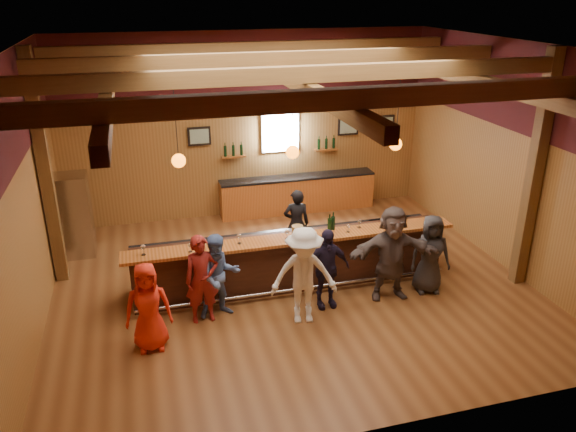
{
  "coord_description": "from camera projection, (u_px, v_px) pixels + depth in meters",
  "views": [
    {
      "loc": [
        -2.64,
        -9.27,
        5.45
      ],
      "look_at": [
        0.0,
        0.3,
        1.35
      ],
      "focal_mm": 35.0,
      "sensor_mm": 36.0,
      "label": 1
    }
  ],
  "objects": [
    {
      "name": "wine_shelves",
      "position": [
        281.0,
        150.0,
        14.03
      ],
      "size": [
        3.0,
        0.18,
        0.3
      ],
      "color": "#974C1B",
      "rests_on": "room"
    },
    {
      "name": "customer_brown",
      "position": [
        392.0,
        253.0,
        10.26
      ],
      "size": [
        1.73,
        0.72,
        1.81
      ],
      "primitive_type": "imported",
      "rotation": [
        0.0,
        0.0,
        -0.11
      ],
      "color": "#554744",
      "rests_on": "ground"
    },
    {
      "name": "pendant_lights",
      "position": [
        292.0,
        152.0,
        9.96
      ],
      "size": [
        4.24,
        0.24,
        1.37
      ],
      "color": "black",
      "rests_on": "room"
    },
    {
      "name": "glass_d",
      "position": [
        239.0,
        237.0,
        10.11
      ],
      "size": [
        0.08,
        0.08,
        0.19
      ],
      "color": "silver",
      "rests_on": "bar_counter"
    },
    {
      "name": "customer_orange",
      "position": [
        148.0,
        307.0,
        8.84
      ],
      "size": [
        0.75,
        0.5,
        1.5
      ],
      "primitive_type": "imported",
      "rotation": [
        0.0,
        0.0,
        -0.03
      ],
      "color": "red",
      "rests_on": "ground"
    },
    {
      "name": "customer_white",
      "position": [
        304.0,
        276.0,
        9.51
      ],
      "size": [
        1.23,
        0.83,
        1.76
      ],
      "primitive_type": "imported",
      "rotation": [
        0.0,
        0.0,
        -0.16
      ],
      "color": "white",
      "rests_on": "ground"
    },
    {
      "name": "stainless_fridge",
      "position": [
        74.0,
        215.0,
        11.96
      ],
      "size": [
        0.7,
        0.7,
        1.8
      ],
      "primitive_type": "cube",
      "color": "silver",
      "rests_on": "ground"
    },
    {
      "name": "glass_b",
      "position": [
        190.0,
        246.0,
        9.8
      ],
      "size": [
        0.07,
        0.07,
        0.17
      ],
      "color": "silver",
      "rests_on": "bar_counter"
    },
    {
      "name": "glass_e",
      "position": [
        287.0,
        232.0,
        10.3
      ],
      "size": [
        0.08,
        0.08,
        0.18
      ],
      "color": "silver",
      "rests_on": "bar_counter"
    },
    {
      "name": "glass_h",
      "position": [
        382.0,
        220.0,
        10.85
      ],
      "size": [
        0.08,
        0.08,
        0.18
      ],
      "color": "silver",
      "rests_on": "bar_counter"
    },
    {
      "name": "glass_a",
      "position": [
        143.0,
        248.0,
        9.69
      ],
      "size": [
        0.09,
        0.09,
        0.2
      ],
      "color": "silver",
      "rests_on": "bar_counter"
    },
    {
      "name": "back_bar_cabinet",
      "position": [
        298.0,
        194.0,
        14.42
      ],
      "size": [
        4.0,
        0.52,
        0.95
      ],
      "color": "#974C1B",
      "rests_on": "ground"
    },
    {
      "name": "customer_redvest",
      "position": [
        202.0,
        279.0,
        9.57
      ],
      "size": [
        0.6,
        0.42,
        1.6
      ],
      "primitive_type": "imported",
      "rotation": [
        0.0,
        0.0,
        0.06
      ],
      "color": "maroon",
      "rests_on": "ground"
    },
    {
      "name": "room",
      "position": [
        292.0,
        123.0,
        9.82
      ],
      "size": [
        9.04,
        9.0,
        4.52
      ],
      "color": "brown",
      "rests_on": "ground"
    },
    {
      "name": "bar_counter",
      "position": [
        291.0,
        258.0,
        10.93
      ],
      "size": [
        6.3,
        1.07,
        1.11
      ],
      "color": "black",
      "rests_on": "ground"
    },
    {
      "name": "customer_dark",
      "position": [
        430.0,
        254.0,
        10.53
      ],
      "size": [
        0.83,
        0.62,
        1.54
      ],
      "primitive_type": "imported",
      "rotation": [
        0.0,
        0.0,
        -0.18
      ],
      "color": "#29292C",
      "rests_on": "ground"
    },
    {
      "name": "ice_bucket",
      "position": [
        297.0,
        232.0,
        10.37
      ],
      "size": [
        0.21,
        0.21,
        0.23
      ],
      "primitive_type": "cylinder",
      "color": "brown",
      "rests_on": "bar_counter"
    },
    {
      "name": "framed_pictures",
      "position": [
        313.0,
        129.0,
        14.11
      ],
      "size": [
        5.35,
        0.05,
        0.45
      ],
      "color": "black",
      "rests_on": "room"
    },
    {
      "name": "customer_denim",
      "position": [
        219.0,
        276.0,
        9.72
      ],
      "size": [
        0.82,
        0.68,
        1.55
      ],
      "primitive_type": "imported",
      "rotation": [
        0.0,
        0.0,
        0.13
      ],
      "color": "#5775AE",
      "rests_on": "ground"
    },
    {
      "name": "window",
      "position": [
        280.0,
        133.0,
        13.92
      ],
      "size": [
        0.95,
        0.09,
        0.95
      ],
      "color": "silver",
      "rests_on": "room"
    },
    {
      "name": "glass_f",
      "position": [
        348.0,
        226.0,
        10.6
      ],
      "size": [
        0.07,
        0.07,
        0.16
      ],
      "color": "silver",
      "rests_on": "bar_counter"
    },
    {
      "name": "bottle_a",
      "position": [
        330.0,
        225.0,
        10.62
      ],
      "size": [
        0.07,
        0.07,
        0.34
      ],
      "color": "black",
      "rests_on": "bar_counter"
    },
    {
      "name": "bartender",
      "position": [
        296.0,
        224.0,
        11.89
      ],
      "size": [
        0.6,
        0.43,
        1.52
      ],
      "primitive_type": "imported",
      "rotation": [
        0.0,
        0.0,
        3.01
      ],
      "color": "black",
      "rests_on": "ground"
    },
    {
      "name": "bottle_b",
      "position": [
        333.0,
        223.0,
        10.69
      ],
      "size": [
        0.08,
        0.08,
        0.35
      ],
      "color": "black",
      "rests_on": "bar_counter"
    },
    {
      "name": "customer_navy",
      "position": [
        326.0,
        268.0,
        10.02
      ],
      "size": [
        0.9,
        0.39,
        1.52
      ],
      "primitive_type": "imported",
      "rotation": [
        0.0,
        0.0,
        0.02
      ],
      "color": "black",
      "rests_on": "ground"
    },
    {
      "name": "glass_g",
      "position": [
        359.0,
        222.0,
        10.79
      ],
      "size": [
        0.08,
        0.08,
        0.17
      ],
      "color": "silver",
      "rests_on": "bar_counter"
    },
    {
      "name": "glass_c",
      "position": [
        212.0,
        241.0,
        9.93
      ],
      "size": [
        0.09,
        0.09,
        0.19
      ],
      "color": "silver",
      "rests_on": "bar_counter"
    }
  ]
}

